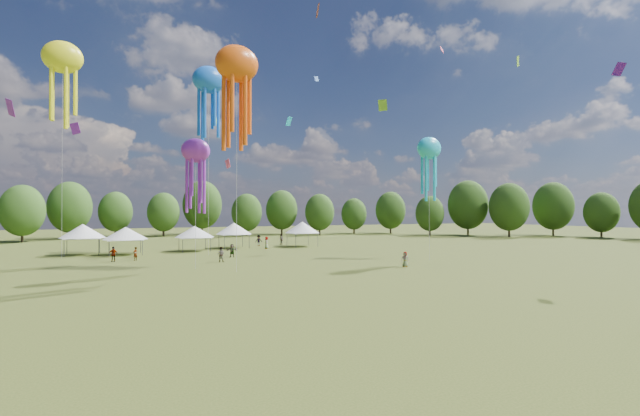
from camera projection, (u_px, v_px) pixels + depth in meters
name	position (u px, v px, depth m)	size (l,w,h in m)	color
ground	(530.00, 351.00, 18.13)	(300.00, 300.00, 0.00)	#384416
spectator_near	(221.00, 254.00, 50.05)	(0.85, 0.66, 1.74)	gray
spectators_far	(251.00, 246.00, 62.92)	(28.38, 34.60, 1.85)	gray
festival_tents	(194.00, 230.00, 64.68)	(37.45, 9.89, 4.09)	#47474C
show_kites	(185.00, 98.00, 51.42)	(43.37, 24.06, 26.71)	#EC550E
small_kites	(228.00, 5.00, 56.50)	(70.02, 59.60, 46.97)	#EC550E
treeline	(190.00, 207.00, 73.04)	(201.57, 95.24, 13.43)	#38281C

